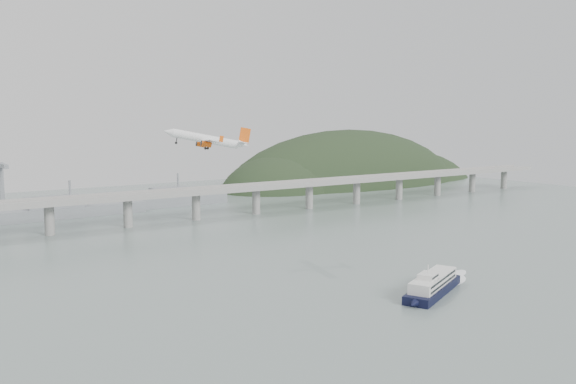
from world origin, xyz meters
TOP-DOWN VIEW (x-y plane):
  - ground at (0.00, 0.00)m, footprint 900.00×900.00m
  - bridge at (-1.15, 200.00)m, footprint 800.00×22.00m
  - headland at (285.18, 331.75)m, footprint 365.00×155.00m
  - ferry at (19.73, -22.30)m, footprint 67.80×36.03m
  - airliner at (-38.88, 64.06)m, footprint 40.59×37.47m

SIDE VIEW (x-z plane):
  - headland at x=285.18m, z-range -97.34..58.66m
  - ground at x=0.00m, z-range 0.00..0.00m
  - ferry at x=19.73m, z-range -3.12..10.53m
  - bridge at x=-1.15m, z-range 5.70..29.60m
  - airliner at x=-38.88m, z-range 56.72..67.79m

